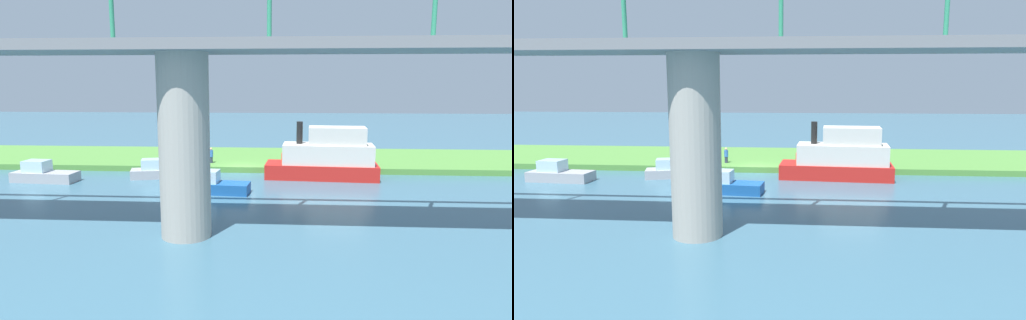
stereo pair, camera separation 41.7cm
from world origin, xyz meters
TOP-DOWN VIEW (x-y plane):
  - ground_plane at (0.00, 0.00)m, footprint 160.00×160.00m
  - grassy_bank at (0.00, -6.00)m, footprint 80.00×12.00m
  - bridge_pylon at (1.11, 16.25)m, footprint 2.51×2.51m
  - bridge_span at (1.11, 16.23)m, footprint 57.13×4.30m
  - person_on_bank at (2.88, -1.96)m, footprint 0.45×0.45m
  - mooring_post at (3.68, -1.77)m, footprint 0.20×0.20m
  - motorboat_white at (-7.06, 1.67)m, footprint 9.15×3.57m
  - pontoon_yellow at (6.54, 2.38)m, footprint 4.89×2.67m
  - riverboat_paddlewheel at (1.22, 7.20)m, footprint 4.92×2.15m
  - skiff_small at (15.13, 4.42)m, footprint 5.12×2.15m

SIDE VIEW (x-z plane):
  - ground_plane at x=0.00m, z-range 0.00..0.00m
  - grassy_bank at x=0.00m, z-range 0.00..0.50m
  - pontoon_yellow at x=6.54m, z-range -0.22..1.32m
  - riverboat_paddlewheel at x=1.22m, z-range -0.23..1.37m
  - skiff_small at x=15.13m, z-range -0.24..1.43m
  - mooring_post at x=3.68m, z-range 0.50..1.54m
  - person_on_bank at x=2.88m, z-range 0.51..1.90m
  - motorboat_white at x=-7.06m, z-range -0.59..3.99m
  - bridge_pylon at x=1.11m, z-range 0.00..9.06m
  - bridge_span at x=1.11m, z-range 7.93..11.18m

